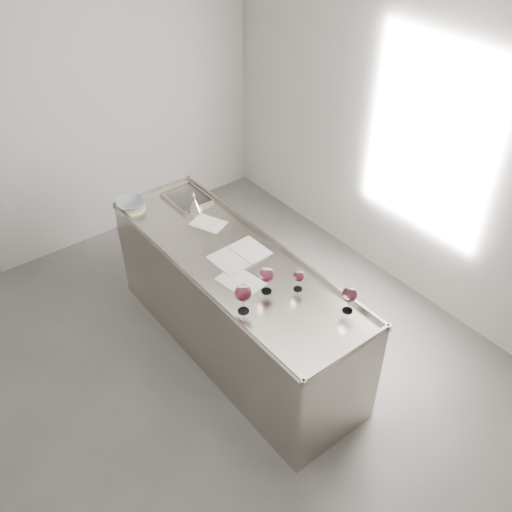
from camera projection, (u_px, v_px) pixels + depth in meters
room_shell at (195, 256)px, 3.53m from camera, size 4.54×5.04×2.84m
counter at (235, 305)px, 4.53m from camera, size 0.77×2.42×0.97m
wine_glass_left at (243, 293)px, 3.71m from camera, size 0.11×0.11×0.22m
wine_glass_middle at (267, 275)px, 3.87m from camera, size 0.11×0.11×0.21m
wine_glass_right at (349, 295)px, 3.72m from camera, size 0.10×0.10×0.20m
wine_glass_small at (299, 277)px, 3.91m from camera, size 0.08×0.08×0.16m
notebook at (240, 255)px, 4.27m from camera, size 0.43×0.30×0.02m
loose_paper_top at (208, 223)px, 4.60m from camera, size 0.28×0.32×0.00m
loose_paper_under at (241, 281)px, 4.03m from camera, size 0.27×0.35×0.00m
trivet at (131, 208)px, 4.77m from camera, size 0.25×0.25×0.02m
ceramic_bowl at (130, 204)px, 4.74m from camera, size 0.28×0.28×0.06m
wine_funnel at (194, 205)px, 4.72m from camera, size 0.12×0.12×0.18m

